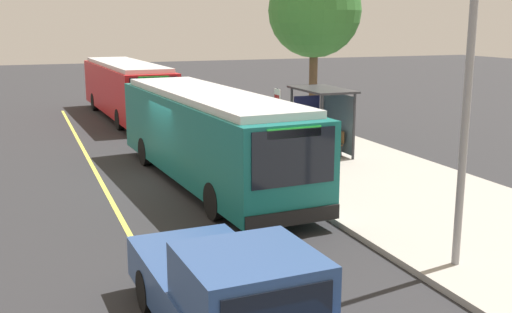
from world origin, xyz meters
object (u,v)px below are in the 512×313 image
Objects in this scene: transit_bus_second at (127,88)px; pickup_truck at (232,299)px; route_sign_post at (277,118)px; pedestrian_commuter at (290,140)px; waiting_bench at (329,141)px; transit_bus_main at (209,134)px.

pickup_truck is (24.80, -2.51, -0.76)m from transit_bus_second.
pickup_truck is 11.28m from route_sign_post.
route_sign_post reaches higher than pedestrian_commuter.
waiting_bench is 3.86m from route_sign_post.
transit_bus_main is 14.86m from transit_bus_second.
transit_bus_main and transit_bus_second have the same top height.
pedestrian_commuter is (-0.54, 3.06, -0.50)m from transit_bus_main.
pedestrian_commuter is (1.59, -2.34, 0.48)m from waiting_bench.
waiting_bench is at bearing 111.57° from transit_bus_main.
waiting_bench is 2.87m from pedestrian_commuter.
pickup_truck is at bearing -26.45° from route_sign_post.
pedestrian_commuter is at bearing 100.09° from transit_bus_main.
transit_bus_main is 7.21× the size of waiting_bench.
route_sign_post is 1.16m from pedestrian_commuter.
route_sign_post is (-10.05, 5.00, 1.10)m from pickup_truck.
route_sign_post is (2.03, -3.01, 1.32)m from waiting_bench.
route_sign_post reaches higher than pickup_truck.
transit_bus_second is 4.29× the size of route_sign_post.
route_sign_post is at bearing -56.01° from waiting_bench.
pickup_truck is 14.49m from waiting_bench.
route_sign_post is (14.75, 2.49, 0.34)m from transit_bus_second.
waiting_bench is (-2.13, 5.40, -0.98)m from transit_bus_main.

